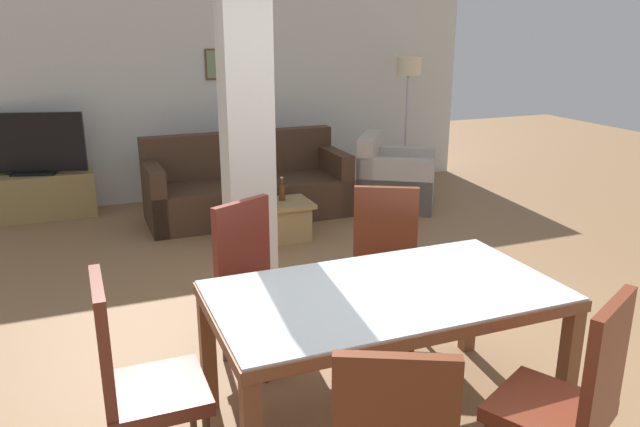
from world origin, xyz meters
TOP-DOWN VIEW (x-y plane):
  - ground_plane at (0.00, 0.00)m, footprint 18.00×18.00m
  - back_wall at (0.00, 4.93)m, footprint 7.20×0.09m
  - divider_pillar at (-0.26, 1.67)m, footprint 0.34×0.29m
  - dining_table at (0.00, 0.00)m, footprint 1.82×0.98m
  - dining_chair_head_left at (-1.28, 0.00)m, footprint 0.46×0.46m
  - dining_chair_near_right at (0.45, -0.87)m, footprint 0.62×0.62m
  - dining_chair_far_left at (-0.45, 0.89)m, footprint 0.62×0.62m
  - dining_chair_far_right at (0.45, 0.86)m, footprint 0.62×0.62m
  - sofa at (0.31, 3.86)m, footprint 2.18×0.85m
  - armchair at (2.02, 3.63)m, footprint 1.16×1.15m
  - coffee_table at (0.31, 2.98)m, footprint 0.80×0.47m
  - bottle at (0.45, 3.04)m, footprint 0.06×0.06m
  - tv_stand at (-1.85, 4.65)m, footprint 1.20×0.40m
  - tv_screen at (-1.85, 4.65)m, footprint 1.11×0.35m
  - floor_lamp at (2.59, 4.37)m, footprint 0.31×0.31m

SIDE VIEW (x-z plane):
  - ground_plane at x=0.00m, z-range 0.00..0.00m
  - coffee_table at x=0.31m, z-range 0.01..0.39m
  - tv_stand at x=-1.85m, z-range 0.00..0.50m
  - armchair at x=2.02m, z-range -0.13..0.71m
  - sofa at x=0.31m, z-range -0.15..0.76m
  - bottle at x=0.45m, z-range 0.36..0.60m
  - dining_chair_head_left at x=-1.28m, z-range 0.03..1.06m
  - dining_chair_near_right at x=0.45m, z-range 0.03..1.06m
  - dining_chair_far_left at x=-0.45m, z-range 0.03..1.06m
  - dining_chair_far_right at x=0.45m, z-range 0.03..1.06m
  - dining_table at x=0.00m, z-range 0.24..0.99m
  - tv_screen at x=-1.85m, z-range 0.49..1.16m
  - divider_pillar at x=-0.26m, z-range 0.00..2.70m
  - back_wall at x=0.00m, z-range 0.00..2.70m
  - floor_lamp at x=2.59m, z-range 0.56..2.23m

